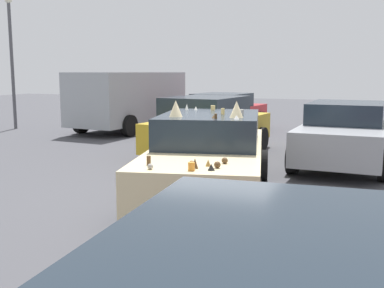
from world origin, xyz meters
name	(u,v)px	position (x,y,z in m)	size (l,w,h in m)	color
ground_plane	(208,197)	(0.00, 0.00, 0.00)	(60.00, 60.00, 0.00)	#47474C
art_car_decorated	(209,155)	(0.05, 0.01, 0.71)	(4.90, 2.77, 1.67)	beige
parked_van_row_back_far	(130,98)	(7.76, 5.88, 1.19)	(5.30, 2.54, 2.11)	#9EA3A8
parked_sedan_near_left	(210,126)	(3.74, 1.31, 0.76)	(4.40, 2.32, 1.52)	gold
parked_sedan_far_right	(224,112)	(8.60, 2.50, 0.70)	(4.21, 2.40, 1.38)	red
parked_sedan_behind_left	(345,134)	(3.76, -1.96, 0.73)	(4.39, 2.10, 1.44)	gray
lot_lamp_post	(11,50)	(6.45, 10.10, 2.91)	(0.28, 0.28, 4.88)	#4C4C51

